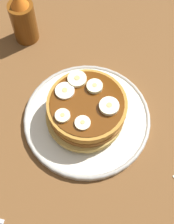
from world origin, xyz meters
The scene contains 10 objects.
ground_plane centered at (0.00, 0.00, -1.50)cm, with size 140.00×140.00×3.00cm, color brown.
plate centered at (0.00, 0.00, 0.78)cm, with size 24.16×24.16×1.46cm.
pancake_stack centered at (0.11, -0.18, 4.12)cm, with size 14.91×14.84×5.83cm.
banana_slice_0 centered at (3.49, 2.17, 7.20)cm, with size 2.70×2.70×0.71cm.
banana_slice_1 centered at (-3.20, -1.08, 7.32)cm, with size 2.89×2.89×0.95cm.
banana_slice_2 centered at (-2.26, -4.46, 7.28)cm, with size 3.45×3.45×0.87cm.
banana_slice_3 centered at (4.78, -1.25, 7.24)cm, with size 2.61×2.61×0.79cm.
banana_slice_4 centered at (-1.85, 3.43, 7.36)cm, with size 3.47×3.47×1.03cm.
banana_slice_5 centered at (0.97, -4.41, 7.19)cm, with size 3.46×3.46×0.69cm.
syrup_bottle centered at (-6.42, -23.71, 5.53)cm, with size 5.25×5.25×12.45cm.
Camera 1 is at (20.00, 18.12, 55.60)cm, focal length 51.32 mm.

